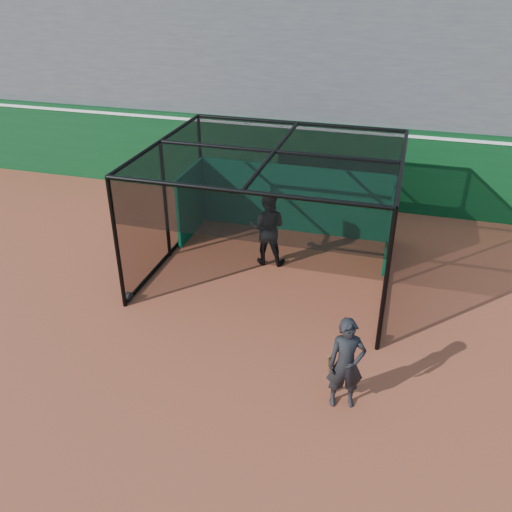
# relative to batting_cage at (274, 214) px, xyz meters

# --- Properties ---
(ground) EXTENTS (120.00, 120.00, 0.00)m
(ground) POSITION_rel_batting_cage_xyz_m (-0.27, -3.90, -1.50)
(ground) COLOR #97452B
(ground) RESTS_ON ground
(outfield_wall) EXTENTS (50.00, 0.50, 2.50)m
(outfield_wall) POSITION_rel_batting_cage_xyz_m (-0.27, 4.60, -0.22)
(outfield_wall) COLOR #0A3817
(outfield_wall) RESTS_ON ground
(grandstand) EXTENTS (50.00, 7.85, 8.95)m
(grandstand) POSITION_rel_batting_cage_xyz_m (-0.27, 8.37, 2.97)
(grandstand) COLOR #4C4C4F
(grandstand) RESTS_ON ground
(batting_cage) EXTENTS (5.59, 4.95, 3.02)m
(batting_cage) POSITION_rel_batting_cage_xyz_m (0.00, 0.00, 0.00)
(batting_cage) COLOR black
(batting_cage) RESTS_ON ground
(batter) EXTENTS (0.98, 0.80, 1.89)m
(batter) POSITION_rel_batting_cage_xyz_m (-0.23, 0.33, -0.56)
(batter) COLOR black
(batter) RESTS_ON ground
(on_deck_player) EXTENTS (0.72, 0.57, 1.72)m
(on_deck_player) POSITION_rel_batting_cage_xyz_m (2.30, -4.11, -0.65)
(on_deck_player) COLOR black
(on_deck_player) RESTS_ON ground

